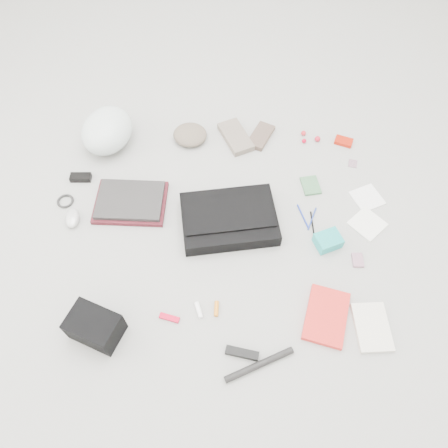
{
  "coord_description": "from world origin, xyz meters",
  "views": [
    {
      "loc": [
        -0.01,
        -1.04,
        1.71
      ],
      "look_at": [
        0.0,
        0.0,
        0.05
      ],
      "focal_mm": 35.0,
      "sensor_mm": 36.0,
      "label": 1
    }
  ],
  "objects_px": {
    "bike_helmet": "(107,130)",
    "accordion_wallet": "(328,241)",
    "laptop": "(130,200)",
    "messenger_bag": "(229,219)",
    "book_red": "(326,316)",
    "camera_bag": "(95,327)"
  },
  "relations": [
    {
      "from": "bike_helmet",
      "to": "accordion_wallet",
      "type": "height_order",
      "value": "bike_helmet"
    },
    {
      "from": "messenger_bag",
      "to": "accordion_wallet",
      "type": "distance_m",
      "value": 0.45
    },
    {
      "from": "laptop",
      "to": "bike_helmet",
      "type": "relative_size",
      "value": 1.0
    },
    {
      "from": "laptop",
      "to": "accordion_wallet",
      "type": "relative_size",
      "value": 2.79
    },
    {
      "from": "accordion_wallet",
      "to": "camera_bag",
      "type": "bearing_deg",
      "value": -178.56
    },
    {
      "from": "laptop",
      "to": "bike_helmet",
      "type": "xyz_separation_m",
      "value": [
        -0.15,
        0.39,
        0.06
      ]
    },
    {
      "from": "bike_helmet",
      "to": "accordion_wallet",
      "type": "distance_m",
      "value": 1.22
    },
    {
      "from": "camera_bag",
      "to": "accordion_wallet",
      "type": "distance_m",
      "value": 1.05
    },
    {
      "from": "messenger_bag",
      "to": "accordion_wallet",
      "type": "bearing_deg",
      "value": -21.48
    },
    {
      "from": "bike_helmet",
      "to": "book_red",
      "type": "bearing_deg",
      "value": -28.03
    },
    {
      "from": "messenger_bag",
      "to": "accordion_wallet",
      "type": "relative_size",
      "value": 3.88
    },
    {
      "from": "accordion_wallet",
      "to": "book_red",
      "type": "bearing_deg",
      "value": -119.26
    },
    {
      "from": "accordion_wallet",
      "to": "bike_helmet",
      "type": "bearing_deg",
      "value": 128.67
    },
    {
      "from": "messenger_bag",
      "to": "bike_helmet",
      "type": "height_order",
      "value": "bike_helmet"
    },
    {
      "from": "bike_helmet",
      "to": "book_red",
      "type": "relative_size",
      "value": 1.27
    },
    {
      "from": "messenger_bag",
      "to": "bike_helmet",
      "type": "distance_m",
      "value": 0.79
    },
    {
      "from": "laptop",
      "to": "bike_helmet",
      "type": "bearing_deg",
      "value": 113.69
    },
    {
      "from": "messenger_bag",
      "to": "book_red",
      "type": "height_order",
      "value": "messenger_bag"
    },
    {
      "from": "messenger_bag",
      "to": "book_red",
      "type": "distance_m",
      "value": 0.6
    },
    {
      "from": "bike_helmet",
      "to": "book_red",
      "type": "distance_m",
      "value": 1.39
    },
    {
      "from": "book_red",
      "to": "accordion_wallet",
      "type": "distance_m",
      "value": 0.35
    },
    {
      "from": "book_red",
      "to": "bike_helmet",
      "type": "bearing_deg",
      "value": 153.18
    }
  ]
}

